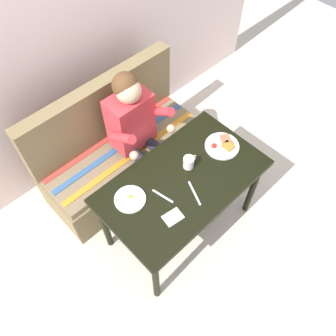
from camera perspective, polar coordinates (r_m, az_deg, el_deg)
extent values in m
plane|color=beige|center=(3.10, 1.95, -9.29)|extent=(8.00, 8.00, 0.00)
cube|color=beige|center=(2.81, -17.15, 20.75)|extent=(4.40, 0.10, 2.60)
cube|color=black|center=(2.47, 2.40, -2.19)|extent=(1.20, 0.70, 0.04)
cylinder|color=black|center=(2.56, -2.01, -17.77)|extent=(0.05, 0.05, 0.69)
cylinder|color=black|center=(2.95, 13.63, -3.27)|extent=(0.05, 0.05, 0.69)
cylinder|color=black|center=(2.76, -10.31, -9.14)|extent=(0.05, 0.05, 0.69)
cylinder|color=black|center=(3.12, 5.40, 3.22)|extent=(0.05, 0.05, 0.69)
cube|color=olive|center=(3.21, -7.05, 0.73)|extent=(1.44, 0.56, 0.40)
cube|color=#806F53|center=(3.03, -7.49, 3.26)|extent=(1.40, 0.52, 0.06)
cube|color=olive|center=(2.93, -10.89, 9.30)|extent=(1.44, 0.12, 0.54)
cube|color=orange|center=(2.93, -5.83, 2.13)|extent=(1.38, 0.05, 0.01)
cube|color=#336099|center=(3.00, -7.56, 3.66)|extent=(1.38, 0.05, 0.01)
cube|color=#C63D33|center=(3.08, -9.22, 5.12)|extent=(1.38, 0.05, 0.01)
cube|color=#D0343C|center=(2.78, -6.13, 7.70)|extent=(0.34, 0.22, 0.48)
sphere|color=#DBAD89|center=(2.53, -6.49, 12.44)|extent=(0.19, 0.19, 0.19)
sphere|color=brown|center=(2.53, -7.00, 13.26)|extent=(0.19, 0.19, 0.19)
cylinder|color=#D0343C|center=(2.58, -7.47, 4.92)|extent=(0.07, 0.29, 0.23)
cylinder|color=#D0343C|center=(2.73, -1.26, 9.21)|extent=(0.07, 0.29, 0.23)
sphere|color=#DBAD89|center=(2.59, -5.56, 2.05)|extent=(0.07, 0.07, 0.07)
sphere|color=#DBAD89|center=(2.74, 0.50, 6.45)|extent=(0.07, 0.07, 0.07)
cylinder|color=#232333|center=(2.84, -4.80, 1.73)|extent=(0.09, 0.34, 0.09)
cylinder|color=#232333|center=(2.98, -2.31, -3.15)|extent=(0.08, 0.08, 0.52)
cube|color=black|center=(3.16, -1.43, -6.06)|extent=(0.09, 0.20, 0.05)
cylinder|color=#232333|center=(2.90, -2.26, 3.60)|extent=(0.09, 0.34, 0.09)
cylinder|color=#232333|center=(3.04, 0.06, -1.26)|extent=(0.08, 0.08, 0.52)
cube|color=black|center=(3.22, 0.80, -4.22)|extent=(0.09, 0.20, 0.05)
cylinder|color=white|center=(2.65, 8.80, 3.56)|extent=(0.26, 0.26, 0.02)
cube|color=#A06241|center=(2.68, 9.31, 4.71)|extent=(0.10, 0.10, 0.02)
cube|color=olive|center=(2.64, 9.78, 3.54)|extent=(0.07, 0.08, 0.02)
sphere|color=red|center=(2.61, 7.51, 3.64)|extent=(0.04, 0.04, 0.04)
ellipsoid|color=#CC6623|center=(2.65, 10.11, 3.84)|extent=(0.06, 0.05, 0.02)
cylinder|color=white|center=(2.38, -6.21, -5.09)|extent=(0.22, 0.22, 0.01)
ellipsoid|color=white|center=(2.37, -6.24, -4.94)|extent=(0.09, 0.08, 0.01)
sphere|color=yellow|center=(2.36, -6.11, -4.69)|extent=(0.03, 0.03, 0.03)
cylinder|color=white|center=(2.49, 3.38, 0.92)|extent=(0.08, 0.08, 0.09)
cylinder|color=brown|center=(2.46, 3.43, 1.46)|extent=(0.07, 0.07, 0.01)
torus|color=white|center=(2.51, 4.21, 1.65)|extent=(0.05, 0.01, 0.05)
cube|color=white|center=(2.31, 0.81, -8.02)|extent=(0.14, 0.11, 0.01)
cube|color=silver|center=(2.38, -0.80, -4.66)|extent=(0.05, 0.17, 0.00)
cube|color=silver|center=(2.40, 4.34, -4.10)|extent=(0.09, 0.19, 0.00)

